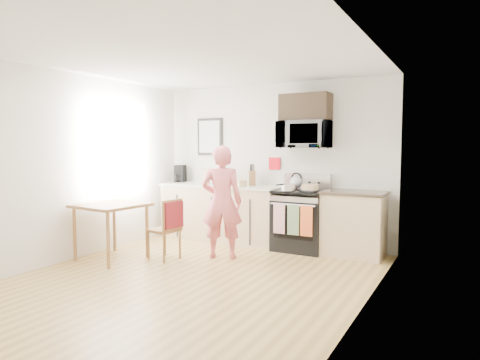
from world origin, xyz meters
The scene contains 28 objects.
floor centered at (0.00, 0.00, 0.00)m, with size 4.60×4.60×0.00m, color olive.
back_wall centered at (0.00, 2.30, 1.30)m, with size 4.00×0.04×2.60m, color white.
front_wall centered at (0.00, -2.30, 1.30)m, with size 4.00×0.04×2.60m, color white.
left_wall centered at (-2.00, 0.00, 1.30)m, with size 0.04×4.60×2.60m, color white.
right_wall centered at (2.00, 0.00, 1.30)m, with size 0.04×4.60×2.60m, color white.
ceiling centered at (0.00, 0.00, 2.60)m, with size 4.00×4.60×0.04m, color silver.
window centered at (-1.96, 0.80, 1.55)m, with size 0.06×1.40×1.50m.
cabinet_left centered at (-0.80, 2.00, 0.45)m, with size 2.10×0.60×0.90m, color tan.
countertop_left centered at (-0.80, 2.00, 0.92)m, with size 2.14×0.64×0.04m, color beige.
cabinet_right centered at (1.43, 2.00, 0.45)m, with size 0.84×0.60×0.90m, color tan.
countertop_right centered at (1.43, 2.00, 0.92)m, with size 0.88×0.64×0.04m, color black.
range centered at (0.63, 1.98, 0.44)m, with size 0.76×0.70×1.16m.
microwave centered at (0.63, 2.08, 1.76)m, with size 0.76×0.51×0.42m, color silver.
upper_cabinet centered at (0.63, 2.12, 2.18)m, with size 0.76×0.35×0.40m, color black.
wall_art centered at (-1.20, 2.28, 1.75)m, with size 0.50×0.04×0.65m.
wall_trivet centered at (0.05, 2.28, 1.30)m, with size 0.20×0.02×0.20m, color #B10F17.
person centered at (-0.19, 1.01, 0.80)m, with size 0.58×0.38×1.59m, color #B53138.
dining_table centered at (-1.51, 0.19, 0.69)m, with size 0.84×0.84×0.78m.
chair centered at (-0.74, 0.53, 0.55)m, with size 0.45×0.41×0.85m.
knife_block centered at (-0.28, 2.13, 1.06)m, with size 0.11×0.15×0.24m, color brown.
utensil_crock centered at (-0.71, 2.14, 1.07)m, with size 0.11×0.11×0.32m.
fruit_bowl centered at (-0.86, 2.14, 0.97)m, with size 0.19×0.19×0.09m.
milk_carton centered at (-1.08, 1.96, 1.07)m, with size 0.10×0.10×0.27m, color tan.
coffee_maker centered at (-1.75, 2.13, 1.08)m, with size 0.22×0.28×0.30m.
bread_bag centered at (-0.40, 1.89, 0.99)m, with size 0.29×0.14×0.11m, color #D2B76E.
cake centered at (0.81, 1.85, 0.97)m, with size 0.30×0.30×0.10m.
kettle centered at (0.47, 2.19, 1.03)m, with size 0.20×0.20×0.25m.
pot centered at (0.51, 1.77, 0.98)m, with size 0.22×0.36×0.11m.
Camera 1 is at (2.90, -4.13, 1.58)m, focal length 32.00 mm.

